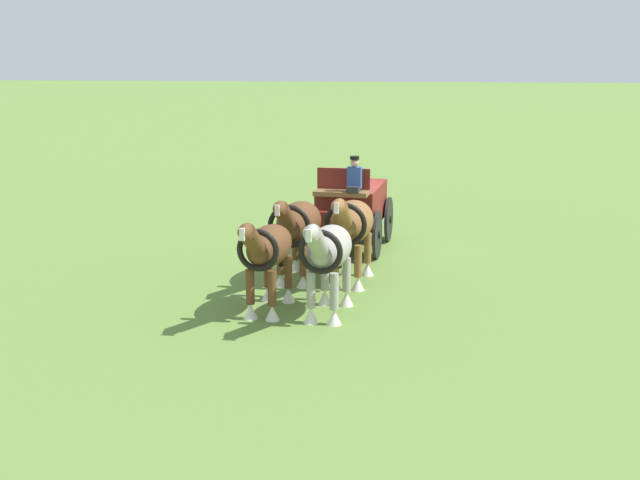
{
  "coord_description": "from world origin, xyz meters",
  "views": [
    {
      "loc": [
        23.67,
        1.37,
        5.59
      ],
      "look_at": [
        4.38,
        -0.48,
        1.2
      ],
      "focal_mm": 48.67,
      "sensor_mm": 36.0,
      "label": 1
    }
  ],
  "objects_px": {
    "draft_horse_rear_off": "(298,226)",
    "show_wagon": "(351,206)",
    "draft_horse_lead_off": "(267,251)",
    "draft_horse_lead_near": "(328,252)",
    "draft_horse_rear_near": "(351,225)"
  },
  "relations": [
    {
      "from": "draft_horse_rear_near",
      "to": "draft_horse_lead_near",
      "type": "xyz_separation_m",
      "value": [
        2.6,
        -0.32,
        -0.04
      ]
    },
    {
      "from": "draft_horse_rear_near",
      "to": "draft_horse_lead_off",
      "type": "xyz_separation_m",
      "value": [
        2.44,
        -1.61,
        -0.08
      ]
    },
    {
      "from": "show_wagon",
      "to": "draft_horse_rear_near",
      "type": "height_order",
      "value": "show_wagon"
    },
    {
      "from": "show_wagon",
      "to": "draft_horse_rear_off",
      "type": "height_order",
      "value": "show_wagon"
    },
    {
      "from": "draft_horse_rear_off",
      "to": "show_wagon",
      "type": "bearing_deg",
      "value": 162.38
    },
    {
      "from": "show_wagon",
      "to": "draft_horse_lead_off",
      "type": "bearing_deg",
      "value": -13.17
    },
    {
      "from": "show_wagon",
      "to": "draft_horse_rear_off",
      "type": "distance_m",
      "value": 3.59
    },
    {
      "from": "draft_horse_rear_near",
      "to": "draft_horse_lead_near",
      "type": "bearing_deg",
      "value": -7.08
    },
    {
      "from": "show_wagon",
      "to": "draft_horse_rear_near",
      "type": "relative_size",
      "value": 1.92
    },
    {
      "from": "draft_horse_lead_near",
      "to": "draft_horse_rear_off",
      "type": "bearing_deg",
      "value": -160.68
    },
    {
      "from": "show_wagon",
      "to": "draft_horse_lead_off",
      "type": "height_order",
      "value": "show_wagon"
    },
    {
      "from": "draft_horse_rear_near",
      "to": "draft_horse_lead_off",
      "type": "distance_m",
      "value": 2.93
    },
    {
      "from": "draft_horse_lead_off",
      "to": "draft_horse_rear_off",
      "type": "bearing_deg",
      "value": 172.92
    },
    {
      "from": "draft_horse_lead_near",
      "to": "draft_horse_lead_off",
      "type": "relative_size",
      "value": 1.0
    },
    {
      "from": "draft_horse_lead_near",
      "to": "draft_horse_lead_off",
      "type": "xyz_separation_m",
      "value": [
        -0.15,
        -1.29,
        -0.03
      ]
    }
  ]
}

